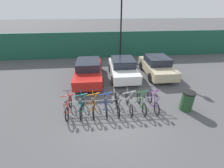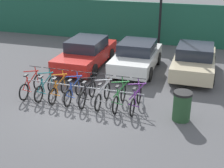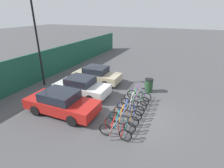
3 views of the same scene
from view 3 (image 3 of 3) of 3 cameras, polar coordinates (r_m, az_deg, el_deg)
ground_plane at (r=10.47m, az=8.48°, el=-10.62°), size 120.00×120.00×0.00m
hoarding_wall at (r=15.05m, az=-28.57°, el=2.67°), size 36.00×0.16×2.52m
bike_rack at (r=10.29m, az=4.86°, el=-7.78°), size 4.83×0.04×0.57m
bicycle_red at (r=8.65m, az=0.98°, el=-15.32°), size 0.68×1.71×1.05m
bicycle_teal at (r=9.13m, az=2.57°, el=-13.04°), size 0.68×1.71×1.05m
bicycle_orange at (r=9.58m, az=3.85°, el=-11.17°), size 0.68×1.71×1.05m
bicycle_blue at (r=10.07m, az=5.08°, el=-9.35°), size 0.68×1.71×1.05m
bicycle_black at (r=10.54m, az=6.09°, el=-7.82°), size 0.68×1.71×1.05m
bicycle_silver at (r=11.05m, az=7.08°, el=-6.34°), size 0.68×1.71×1.05m
bicycle_green at (r=11.60m, az=8.02°, el=-4.90°), size 0.68×1.71×1.05m
bicycle_purple at (r=12.13m, az=8.83°, el=-3.65°), size 0.68×1.71×1.05m
car_red at (r=10.84m, az=-16.16°, el=-5.84°), size 1.91×4.43×1.40m
car_white at (r=12.74m, az=-9.89°, el=-0.86°), size 1.91×3.92×1.40m
car_beige at (r=14.94m, az=-4.94°, el=2.98°), size 1.91×3.97×1.40m
lamp_post at (r=14.70m, az=-23.35°, el=14.02°), size 0.24×0.44×7.15m
trash_bin at (r=13.49m, az=11.90°, el=-0.44°), size 0.63×0.63×1.03m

